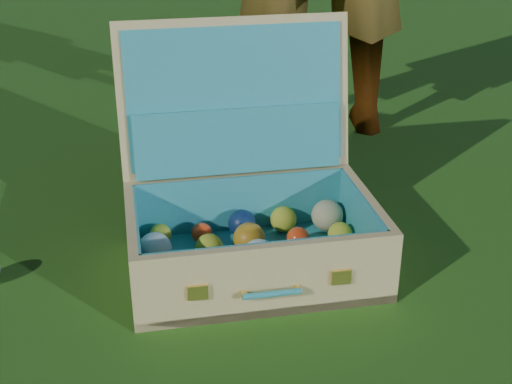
# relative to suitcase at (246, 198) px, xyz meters

# --- Properties ---
(ground) EXTENTS (60.00, 60.00, 0.00)m
(ground) POSITION_rel_suitcase_xyz_m (-0.02, -0.00, -0.15)
(ground) COLOR #215114
(ground) RESTS_ON ground
(suitcase) EXTENTS (0.65, 0.60, 0.52)m
(suitcase) POSITION_rel_suitcase_xyz_m (0.00, 0.00, 0.00)
(suitcase) COLOR #D8BA74
(suitcase) RESTS_ON ground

